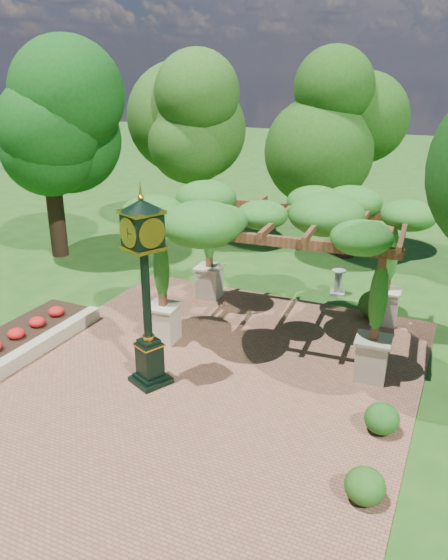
% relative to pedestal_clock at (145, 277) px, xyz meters
% --- Properties ---
extents(ground, '(120.00, 120.00, 0.00)m').
position_rel_pedestal_clock_xyz_m(ground, '(1.07, -0.55, -2.77)').
color(ground, '#1E4714').
rests_on(ground, ground).
extents(brick_plaza, '(10.00, 12.00, 0.04)m').
position_rel_pedestal_clock_xyz_m(brick_plaza, '(1.07, 0.45, -2.75)').
color(brick_plaza, brown).
rests_on(brick_plaza, ground).
extents(border_wall, '(0.35, 5.00, 0.40)m').
position_rel_pedestal_clock_xyz_m(border_wall, '(-3.53, -0.05, -2.57)').
color(border_wall, '#C6B793').
rests_on(border_wall, ground).
extents(flower_bed, '(1.50, 5.00, 0.36)m').
position_rel_pedestal_clock_xyz_m(flower_bed, '(-4.43, -0.05, -2.59)').
color(flower_bed, red).
rests_on(flower_bed, ground).
extents(pedestal_clock, '(1.21, 1.21, 4.63)m').
position_rel_pedestal_clock_xyz_m(pedestal_clock, '(0.00, 0.00, 0.00)').
color(pedestal_clock, black).
rests_on(pedestal_clock, brick_plaza).
extents(pergola, '(6.85, 4.59, 4.13)m').
position_rel_pedestal_clock_xyz_m(pergola, '(1.87, 3.95, 0.62)').
color(pergola, '#C9B795').
rests_on(pergola, brick_plaza).
extents(sundial, '(0.57, 0.57, 0.87)m').
position_rel_pedestal_clock_xyz_m(sundial, '(2.75, 7.54, -2.39)').
color(sundial, gray).
rests_on(sundial, ground).
extents(shrub_front, '(0.77, 0.77, 0.65)m').
position_rel_pedestal_clock_xyz_m(shrub_front, '(5.53, -1.79, -2.41)').
color(shrub_front, '#215016').
rests_on(shrub_front, brick_plaza).
extents(shrub_mid, '(0.88, 0.88, 0.66)m').
position_rel_pedestal_clock_xyz_m(shrub_mid, '(5.45, 0.35, -2.40)').
color(shrub_mid, '#1C4F16').
rests_on(shrub_mid, brick_plaza).
extents(shrub_back, '(0.96, 0.96, 0.85)m').
position_rel_pedestal_clock_xyz_m(shrub_back, '(4.22, 6.09, -2.31)').
color(shrub_back, '#295719').
rests_on(shrub_back, brick_plaza).
extents(tree_west_near, '(3.93, 3.93, 8.14)m').
position_rel_pedestal_clock_xyz_m(tree_west_near, '(-8.68, 6.89, 2.80)').
color(tree_west_near, black).
rests_on(tree_west_near, ground).
extents(tree_west_far, '(4.38, 4.38, 7.69)m').
position_rel_pedestal_clock_xyz_m(tree_west_far, '(-4.47, 10.89, 2.51)').
color(tree_west_far, '#322413').
rests_on(tree_west_far, ground).
extents(tree_north, '(3.76, 3.76, 7.84)m').
position_rel_pedestal_clock_xyz_m(tree_north, '(2.04, 11.66, 2.58)').
color(tree_north, black).
rests_on(tree_north, ground).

